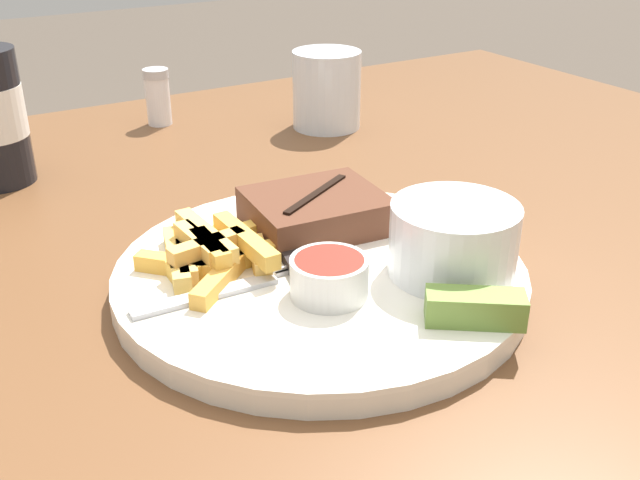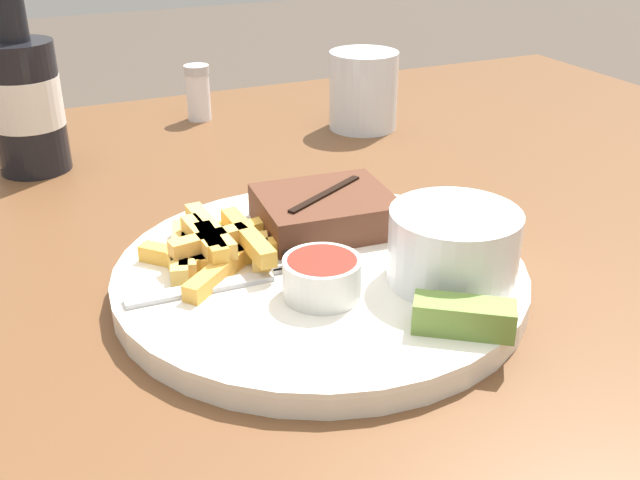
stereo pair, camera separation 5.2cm
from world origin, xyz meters
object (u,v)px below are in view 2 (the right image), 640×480
coleslaw_cup (454,242)px  knife_utensil (290,243)px  steak_portion (325,211)px  pickle_spear (464,317)px  beer_bottle (25,98)px  drinking_glass (363,90)px  salt_shaker (198,92)px  dipping_sauce_cup (322,276)px  fork_utensil (215,283)px  dinner_plate (320,276)px

coleslaw_cup → knife_utensil: (-0.08, 0.09, -0.03)m
steak_portion → coleslaw_cup: (0.04, -0.11, 0.01)m
pickle_spear → beer_bottle: bearing=114.5°
steak_portion → drinking_glass: drinking_glass is taller
beer_bottle → salt_shaker: 0.22m
pickle_spear → drinking_glass: bearing=70.1°
coleslaw_cup → knife_utensil: 0.12m
pickle_spear → beer_bottle: 0.49m
dipping_sauce_cup → steak_portion: bearing=63.9°
drinking_glass → fork_utensil: bearing=-131.3°
knife_utensil → salt_shaker: size_ratio=2.52×
dipping_sauce_cup → drinking_glass: 0.42m
dinner_plate → coleslaw_cup: size_ratio=3.31×
salt_shaker → pickle_spear: bearing=-89.3°
coleslaw_cup → beer_bottle: 0.45m
dipping_sauce_cup → pickle_spear: 0.10m
coleslaw_cup → drinking_glass: drinking_glass is taller
knife_utensil → salt_shaker: (0.04, 0.39, 0.01)m
salt_shaker → steak_portion: bearing=-91.0°
pickle_spear → drinking_glass: (0.16, 0.43, 0.02)m
fork_utensil → beer_bottle: (-0.08, 0.33, 0.05)m
fork_utensil → knife_utensil: size_ratio=0.82×
beer_bottle → drinking_glass: (0.36, -0.02, -0.03)m
steak_portion → dipping_sauce_cup: 0.11m
steak_portion → dipping_sauce_cup: bearing=-116.1°
dipping_sauce_cup → fork_utensil: (-0.06, 0.04, -0.01)m
knife_utensil → drinking_glass: bearing=-22.0°
salt_shaker → dipping_sauce_cup: bearing=-96.5°
steak_portion → pickle_spear: bearing=-85.5°
pickle_spear → salt_shaker: size_ratio=0.96×
dinner_plate → steak_portion: 0.07m
drinking_glass → knife_utensil: bearing=-126.4°
pickle_spear → knife_utensil: pickle_spear is taller
dinner_plate → steak_portion: steak_portion is taller
pickle_spear → beer_bottle: (-0.20, 0.44, 0.04)m
coleslaw_cup → beer_bottle: bearing=120.9°
dipping_sauce_cup → beer_bottle: (-0.14, 0.37, 0.04)m
dinner_plate → salt_shaker: salt_shaker is taller
dinner_plate → coleslaw_cup: coleslaw_cup is taller
fork_utensil → knife_utensil: (0.07, 0.03, 0.00)m
beer_bottle → drinking_glass: 0.36m
pickle_spear → dipping_sauce_cup: bearing=129.0°
dipping_sauce_cup → pickle_spear: dipping_sauce_cup is taller
dinner_plate → pickle_spear: bearing=-68.7°
coleslaw_cup → beer_bottle: size_ratio=0.43×
dinner_plate → pickle_spear: size_ratio=4.68×
drinking_glass → salt_shaker: 0.20m
coleslaw_cup → pickle_spear: size_ratio=1.41×
pickle_spear → salt_shaker: 0.54m
steak_portion → pickle_spear: 0.17m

